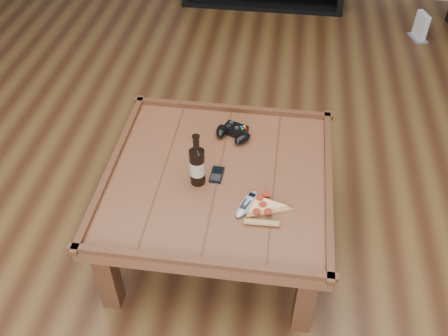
# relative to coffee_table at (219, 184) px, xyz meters

# --- Properties ---
(ground) EXTENTS (6.00, 6.00, 0.00)m
(ground) POSITION_rel_coffee_table_xyz_m (0.00, 0.00, -0.39)
(ground) COLOR #402212
(ground) RESTS_ON ground
(coffee_table) EXTENTS (1.03, 1.03, 0.48)m
(coffee_table) POSITION_rel_coffee_table_xyz_m (0.00, 0.00, 0.00)
(coffee_table) COLOR #5D301A
(coffee_table) RESTS_ON ground
(beer_bottle) EXTENTS (0.07, 0.07, 0.26)m
(beer_bottle) POSITION_rel_coffee_table_xyz_m (-0.08, -0.05, 0.16)
(beer_bottle) COLOR black
(beer_bottle) RESTS_ON coffee_table
(game_controller) EXTENTS (0.18, 0.16, 0.05)m
(game_controller) POSITION_rel_coffee_table_xyz_m (0.03, 0.28, 0.08)
(game_controller) COLOR black
(game_controller) RESTS_ON coffee_table
(pizza_slice) EXTENTS (0.16, 0.26, 0.03)m
(pizza_slice) POSITION_rel_coffee_table_xyz_m (0.21, -0.18, 0.07)
(pizza_slice) COLOR tan
(pizza_slice) RESTS_ON coffee_table
(smartphone) EXTENTS (0.06, 0.10, 0.01)m
(smartphone) POSITION_rel_coffee_table_xyz_m (-0.01, -0.00, 0.07)
(smartphone) COLOR black
(smartphone) RESTS_ON coffee_table
(remote_control) EXTENTS (0.11, 0.18, 0.02)m
(remote_control) POSITION_rel_coffee_table_xyz_m (0.14, -0.17, 0.07)
(remote_control) COLOR gray
(remote_control) RESTS_ON coffee_table
(game_console) EXTENTS (0.14, 0.19, 0.22)m
(game_console) POSITION_rel_coffee_table_xyz_m (1.29, 2.23, -0.29)
(game_console) COLOR gray
(game_console) RESTS_ON ground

